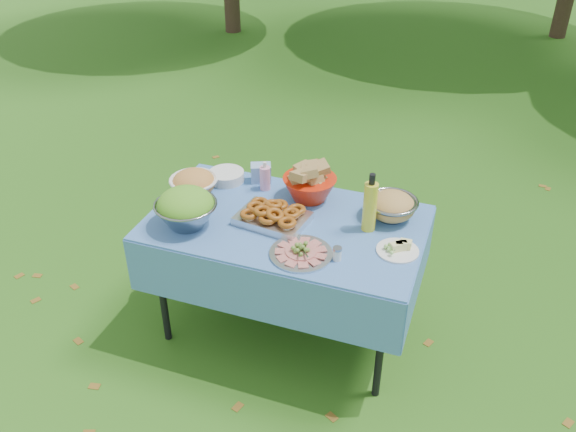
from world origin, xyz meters
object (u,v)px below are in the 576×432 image
object	(u,v)px
oil_bottle	(370,202)
charcuterie_platter	(301,248)
plate_stack	(227,176)
pasta_bowl_steel	(392,206)
bread_bowl	(310,183)
salad_bowl	(186,208)
picnic_table	(286,277)

from	to	relation	value
oil_bottle	charcuterie_platter	bearing A→B (deg)	-128.18
plate_stack	pasta_bowl_steel	bearing A→B (deg)	-3.81
bread_bowl	oil_bottle	world-z (taller)	oil_bottle
pasta_bowl_steel	plate_stack	bearing A→B (deg)	176.19
salad_bowl	pasta_bowl_steel	size ratio (longest dim) A/B	1.18
bread_bowl	oil_bottle	size ratio (longest dim) A/B	0.92
charcuterie_platter	picnic_table	bearing A→B (deg)	124.13
plate_stack	pasta_bowl_steel	distance (m)	1.00
picnic_table	oil_bottle	world-z (taller)	oil_bottle
plate_stack	oil_bottle	size ratio (longest dim) A/B	0.64
picnic_table	pasta_bowl_steel	xyz separation A→B (m)	(0.52, 0.23, 0.45)
bread_bowl	picnic_table	bearing A→B (deg)	-99.40
salad_bowl	plate_stack	size ratio (longest dim) A/B	1.55
picnic_table	salad_bowl	distance (m)	0.71
bread_bowl	pasta_bowl_steel	world-z (taller)	bread_bowl
picnic_table	charcuterie_platter	xyz separation A→B (m)	(0.17, -0.25, 0.42)
plate_stack	oil_bottle	bearing A→B (deg)	-13.42
plate_stack	pasta_bowl_steel	xyz separation A→B (m)	(1.00, -0.07, 0.04)
bread_bowl	charcuterie_platter	xyz separation A→B (m)	(0.13, -0.52, -0.06)
charcuterie_platter	salad_bowl	bearing A→B (deg)	176.11
pasta_bowl_steel	oil_bottle	size ratio (longest dim) A/B	0.84
bread_bowl	oil_bottle	xyz separation A→B (m)	(0.39, -0.19, 0.06)
picnic_table	bread_bowl	world-z (taller)	bread_bowl
plate_stack	charcuterie_platter	distance (m)	0.85
charcuterie_platter	oil_bottle	distance (m)	0.44
picnic_table	salad_bowl	size ratio (longest dim) A/B	4.51
salad_bowl	pasta_bowl_steel	bearing A→B (deg)	23.68
salad_bowl	oil_bottle	size ratio (longest dim) A/B	0.99
plate_stack	charcuterie_platter	size ratio (longest dim) A/B	0.66
salad_bowl	charcuterie_platter	distance (m)	0.65
plate_stack	oil_bottle	distance (m)	0.94
bread_bowl	charcuterie_platter	world-z (taller)	bread_bowl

